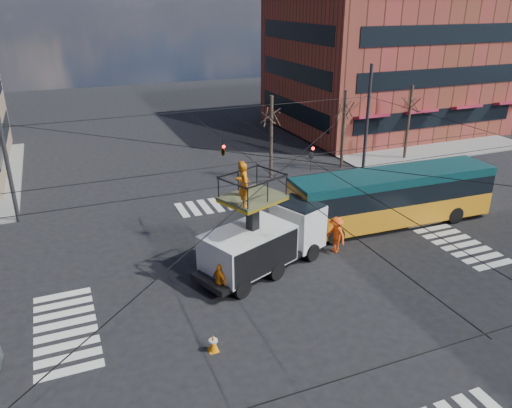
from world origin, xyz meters
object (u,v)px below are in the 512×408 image
Objects in this scene: utility_truck at (265,231)px; worker_ground at (220,281)px; city_bus at (392,197)px; traffic_cone at (213,343)px; flagger at (336,235)px.

utility_truck reaches higher than worker_ground.
worker_ground is (-11.63, -3.50, -0.93)m from city_bus.
utility_truck is 6.79m from traffic_cone.
city_bus is 7.74× the size of worker_ground.
utility_truck is at bearing 49.86° from traffic_cone.
utility_truck is at bearing -101.87° from flagger.
city_bus reaches higher than traffic_cone.
flagger is (-4.73, -1.77, -0.75)m from city_bus.
city_bus is at bearing -10.01° from utility_truck.
traffic_cone is 9.80m from flagger.
flagger is (6.89, 1.74, 0.18)m from worker_ground.
city_bus is at bearing 97.14° from flagger.
city_bus is 6.32× the size of flagger.
city_bus reaches higher than flagger.
city_bus is 14.83m from traffic_cone.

